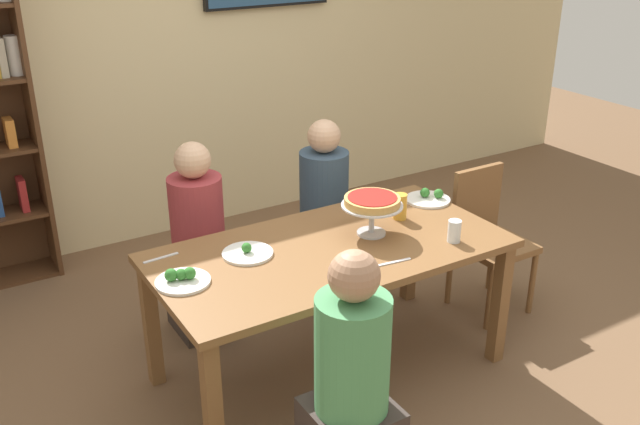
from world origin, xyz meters
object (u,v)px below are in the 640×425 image
(dining_table, at_px, (330,262))
(salad_plate_spare, at_px, (429,198))
(diner_far_left, at_px, (200,253))
(deep_dish_pizza_stand, at_px, (372,204))
(beer_glass_amber_tall, at_px, (400,207))
(cutlery_knife_near, at_px, (394,262))
(salad_plate_near_diner, at_px, (182,279))
(salad_plate_far_diner, at_px, (247,252))
(water_glass_clear_near, at_px, (454,231))
(diner_far_right, at_px, (324,222))
(diner_near_left, at_px, (351,398))
(chair_head_east, at_px, (487,233))
(cutlery_fork_near, at_px, (161,258))

(dining_table, bearing_deg, salad_plate_spare, 14.77)
(diner_far_left, xyz_separation_m, deep_dish_pizza_stand, (0.67, -0.72, 0.42))
(dining_table, height_order, beer_glass_amber_tall, beer_glass_amber_tall)
(beer_glass_amber_tall, relative_size, cutlery_knife_near, 0.79)
(salad_plate_spare, xyz_separation_m, cutlery_knife_near, (-0.63, -0.51, -0.01))
(salad_plate_near_diner, xyz_separation_m, salad_plate_far_diner, (0.37, 0.10, -0.01))
(salad_plate_spare, bearing_deg, water_glass_clear_near, -115.99)
(diner_far_right, relative_size, salad_plate_far_diner, 4.59)
(dining_table, xyz_separation_m, beer_glass_amber_tall, (0.50, 0.10, 0.16))
(diner_near_left, xyz_separation_m, salad_plate_spare, (1.19, 0.98, 0.26))
(salad_plate_far_diner, bearing_deg, beer_glass_amber_tall, -2.68)
(dining_table, xyz_separation_m, salad_plate_spare, (0.80, 0.21, 0.10))
(chair_head_east, relative_size, deep_dish_pizza_stand, 2.73)
(chair_head_east, relative_size, salad_plate_far_diner, 3.47)
(diner_far_left, height_order, salad_plate_near_diner, diner_far_left)
(salad_plate_spare, xyz_separation_m, water_glass_clear_near, (-0.24, -0.48, 0.04))
(beer_glass_amber_tall, xyz_separation_m, cutlery_knife_near, (-0.33, -0.40, -0.07))
(water_glass_clear_near, bearing_deg, salad_plate_spare, 64.01)
(chair_head_east, xyz_separation_m, deep_dish_pizza_stand, (-0.92, -0.08, 0.42))
(cutlery_fork_near, bearing_deg, diner_far_right, -165.34)
(deep_dish_pizza_stand, bearing_deg, salad_plate_far_diner, 169.51)
(salad_plate_near_diner, relative_size, beer_glass_amber_tall, 1.78)
(diner_far_left, distance_m, salad_plate_near_diner, 0.83)
(dining_table, bearing_deg, diner_far_right, 60.50)
(diner_near_left, bearing_deg, salad_plate_far_diner, 0.36)
(dining_table, xyz_separation_m, cutlery_knife_near, (0.17, -0.30, 0.09))
(salad_plate_near_diner, height_order, salad_plate_far_diner, salad_plate_near_diner)
(chair_head_east, relative_size, cutlery_fork_near, 4.83)
(dining_table, relative_size, water_glass_clear_near, 15.44)
(salad_plate_near_diner, xyz_separation_m, water_glass_clear_near, (1.33, -0.32, 0.04))
(salad_plate_near_diner, distance_m, water_glass_clear_near, 1.37)
(chair_head_east, xyz_separation_m, water_glass_clear_near, (-0.62, -0.37, 0.31))
(beer_glass_amber_tall, bearing_deg, diner_near_left, -135.66)
(chair_head_east, bearing_deg, dining_table, 4.85)
(dining_table, xyz_separation_m, salad_plate_far_diner, (-0.39, 0.14, 0.10))
(dining_table, distance_m, diner_far_right, 0.86)
(diner_far_right, relative_size, cutlery_knife_near, 6.39)
(cutlery_fork_near, bearing_deg, salad_plate_spare, 171.41)
(dining_table, bearing_deg, salad_plate_far_diner, 160.51)
(water_glass_clear_near, bearing_deg, dining_table, 154.32)
(deep_dish_pizza_stand, distance_m, salad_plate_far_diner, 0.68)
(salad_plate_far_diner, bearing_deg, salad_plate_spare, 3.51)
(dining_table, xyz_separation_m, diner_far_right, (0.42, 0.73, -0.16))
(diner_far_left, height_order, water_glass_clear_near, diner_far_left)
(diner_far_left, relative_size, deep_dish_pizza_stand, 3.61)
(dining_table, bearing_deg, water_glass_clear_near, -25.68)
(salad_plate_near_diner, distance_m, beer_glass_amber_tall, 1.27)
(diner_near_left, height_order, cutlery_fork_near, diner_near_left)
(chair_head_east, height_order, cutlery_fork_near, chair_head_east)
(salad_plate_spare, distance_m, beer_glass_amber_tall, 0.32)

